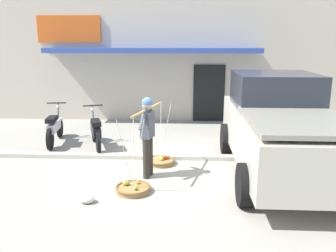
{
  "coord_description": "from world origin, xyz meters",
  "views": [
    {
      "loc": [
        0.79,
        -7.26,
        2.79
      ],
      "look_at": [
        0.43,
        0.6,
        0.85
      ],
      "focal_mm": 36.83,
      "sensor_mm": 36.0,
      "label": 1
    }
  ],
  "objects_px": {
    "fruit_basket_right_side": "(133,188)",
    "motorcycle_second_in_row": "(96,131)",
    "wooden_crate": "(232,134)",
    "fruit_basket_left_side": "(161,161)",
    "plastic_litter_bag": "(87,199)",
    "fruit_vendor": "(148,132)",
    "motorcycle_nearest_shop": "(54,128)",
    "parked_truck": "(280,127)"
  },
  "relations": [
    {
      "from": "fruit_basket_right_side",
      "to": "motorcycle_second_in_row",
      "type": "distance_m",
      "value": 3.1
    },
    {
      "from": "motorcycle_second_in_row",
      "to": "wooden_crate",
      "type": "distance_m",
      "value": 3.89
    },
    {
      "from": "fruit_basket_left_side",
      "to": "wooden_crate",
      "type": "height_order",
      "value": "fruit_basket_left_side"
    },
    {
      "from": "plastic_litter_bag",
      "to": "fruit_vendor",
      "type": "bearing_deg",
      "value": 53.04
    },
    {
      "from": "motorcycle_nearest_shop",
      "to": "fruit_basket_left_side",
      "type": "bearing_deg",
      "value": -26.3
    },
    {
      "from": "fruit_vendor",
      "to": "parked_truck",
      "type": "xyz_separation_m",
      "value": [
        2.78,
        0.36,
        0.05
      ]
    },
    {
      "from": "motorcycle_second_in_row",
      "to": "plastic_litter_bag",
      "type": "distance_m",
      "value": 3.33
    },
    {
      "from": "fruit_basket_right_side",
      "to": "plastic_litter_bag",
      "type": "bearing_deg",
      "value": -146.53
    },
    {
      "from": "fruit_vendor",
      "to": "fruit_basket_right_side",
      "type": "bearing_deg",
      "value": -105.11
    },
    {
      "from": "parked_truck",
      "to": "fruit_basket_left_side",
      "type": "bearing_deg",
      "value": 170.58
    },
    {
      "from": "fruit_vendor",
      "to": "plastic_litter_bag",
      "type": "relative_size",
      "value": 6.05
    },
    {
      "from": "motorcycle_nearest_shop",
      "to": "parked_truck",
      "type": "relative_size",
      "value": 0.38
    },
    {
      "from": "parked_truck",
      "to": "plastic_litter_bag",
      "type": "relative_size",
      "value": 16.91
    },
    {
      "from": "fruit_vendor",
      "to": "motorcycle_second_in_row",
      "type": "height_order",
      "value": "fruit_vendor"
    },
    {
      "from": "fruit_vendor",
      "to": "motorcycle_second_in_row",
      "type": "relative_size",
      "value": 0.97
    },
    {
      "from": "fruit_basket_left_side",
      "to": "motorcycle_nearest_shop",
      "type": "bearing_deg",
      "value": 153.7
    },
    {
      "from": "fruit_basket_left_side",
      "to": "fruit_basket_right_side",
      "type": "bearing_deg",
      "value": -105.11
    },
    {
      "from": "fruit_basket_right_side",
      "to": "wooden_crate",
      "type": "height_order",
      "value": "fruit_basket_right_side"
    },
    {
      "from": "motorcycle_second_in_row",
      "to": "fruit_basket_left_side",
      "type": "bearing_deg",
      "value": -32.97
    },
    {
      "from": "motorcycle_nearest_shop",
      "to": "wooden_crate",
      "type": "bearing_deg",
      "value": 7.59
    },
    {
      "from": "motorcycle_second_in_row",
      "to": "motorcycle_nearest_shop",
      "type": "bearing_deg",
      "value": 164.99
    },
    {
      "from": "fruit_basket_right_side",
      "to": "wooden_crate",
      "type": "xyz_separation_m",
      "value": [
        2.36,
        3.75,
        0.09
      ]
    },
    {
      "from": "parked_truck",
      "to": "plastic_litter_bag",
      "type": "bearing_deg",
      "value": -156.36
    },
    {
      "from": "fruit_vendor",
      "to": "parked_truck",
      "type": "bearing_deg",
      "value": 7.39
    },
    {
      "from": "motorcycle_nearest_shop",
      "to": "wooden_crate",
      "type": "distance_m",
      "value": 5.04
    },
    {
      "from": "motorcycle_nearest_shop",
      "to": "motorcycle_second_in_row",
      "type": "relative_size",
      "value": 1.04
    },
    {
      "from": "motorcycle_second_in_row",
      "to": "parked_truck",
      "type": "height_order",
      "value": "parked_truck"
    },
    {
      "from": "motorcycle_nearest_shop",
      "to": "parked_truck",
      "type": "bearing_deg",
      "value": -19.0
    },
    {
      "from": "fruit_basket_right_side",
      "to": "parked_truck",
      "type": "xyz_separation_m",
      "value": [
        2.99,
        1.14,
        0.96
      ]
    },
    {
      "from": "parked_truck",
      "to": "fruit_vendor",
      "type": "bearing_deg",
      "value": -172.61
    },
    {
      "from": "fruit_basket_left_side",
      "to": "wooden_crate",
      "type": "xyz_separation_m",
      "value": [
        1.93,
        2.18,
        0.09
      ]
    },
    {
      "from": "parked_truck",
      "to": "plastic_litter_bag",
      "type": "distance_m",
      "value": 4.2
    },
    {
      "from": "fruit_vendor",
      "to": "wooden_crate",
      "type": "distance_m",
      "value": 3.75
    },
    {
      "from": "fruit_vendor",
      "to": "wooden_crate",
      "type": "xyz_separation_m",
      "value": [
        2.14,
        2.96,
        -0.82
      ]
    },
    {
      "from": "motorcycle_second_in_row",
      "to": "parked_truck",
      "type": "relative_size",
      "value": 0.37
    },
    {
      "from": "fruit_basket_right_side",
      "to": "motorcycle_second_in_row",
      "type": "relative_size",
      "value": 0.83
    },
    {
      "from": "motorcycle_second_in_row",
      "to": "plastic_litter_bag",
      "type": "bearing_deg",
      "value": -78.75
    },
    {
      "from": "fruit_basket_left_side",
      "to": "plastic_litter_bag",
      "type": "xyz_separation_m",
      "value": [
        -1.17,
        -2.06,
        -0.0
      ]
    },
    {
      "from": "parked_truck",
      "to": "wooden_crate",
      "type": "bearing_deg",
      "value": 103.73
    },
    {
      "from": "motorcycle_nearest_shop",
      "to": "parked_truck",
      "type": "height_order",
      "value": "parked_truck"
    },
    {
      "from": "fruit_vendor",
      "to": "fruit_basket_right_side",
      "type": "relative_size",
      "value": 1.17
    },
    {
      "from": "motorcycle_second_in_row",
      "to": "plastic_litter_bag",
      "type": "relative_size",
      "value": 6.21
    }
  ]
}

